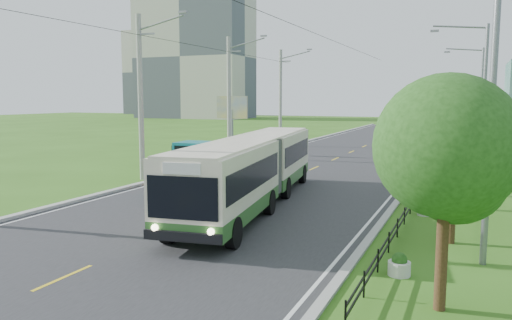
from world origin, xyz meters
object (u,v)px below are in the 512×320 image
Objects in this scene: pole_mid at (229,97)px; streetlight_far at (479,99)px; tree_second at (457,142)px; dump_truck at (208,163)px; pole_far at (281,97)px; billboard_right at (508,93)px; billboard_left at (232,111)px; planter_mid at (437,181)px; tree_front at (449,154)px; streetlight_near at (486,102)px; planter_far at (445,164)px; bus at (252,166)px; tree_fourth at (464,124)px; pole_near at (141,97)px; tree_back at (467,116)px; planter_near at (425,209)px; tree_fifth at (466,116)px; tree_third at (462,121)px; planter_front at (399,266)px; streetlight_mid at (481,100)px.

streetlight_far is (18.90, 7.00, -0.19)m from pole_mid.
tree_second is 13.28m from dump_truck.
billboard_right is (20.56, -13.00, 0.25)m from pole_far.
planter_mid is at bearing -28.92° from billboard_left.
tree_front reaches higher than tree_second.
dump_truck is at bearing -77.45° from pole_far.
billboard_left is at bearing 108.29° from dump_truck.
pole_mid is 1.10× the size of streetlight_near.
planter_far is (-1.26, 25.86, -3.43)m from tree_front.
bus is (-7.58, -17.23, 1.60)m from planter_far.
streetlight_near is 13.54× the size of planter_far.
streetlight_near reaches higher than bus.
tree_fourth is (0.00, 12.00, 0.07)m from tree_second.
pole_near is at bearing -90.00° from pole_mid.
tree_back reaches higher than planter_near.
pole_far is at bearing 120.42° from tree_second.
planter_mid is at bearing -101.56° from tree_fifth.
tree_front is 1.04× the size of tree_fourth.
pole_far is 1.67× the size of tree_third.
billboard_right reaches higher than tree_second.
planter_mid is (-2.04, 14.00, -4.62)m from streetlight_near.
tree_fifth is at bearing 86.75° from planter_front.
tree_second is at bearing 73.12° from planter_front.
billboard_right reaches higher than planter_front.
tree_third is at bearing -90.00° from tree_fourth.
tree_front is 6.00m from tree_second.
planter_front is at bearing -53.75° from pole_mid.
planter_mid is at bearing -121.66° from billboard_right.
dump_truck is (-3.45, 2.03, -0.30)m from bus.
pole_mid is at bearing 157.46° from planter_mid.
pole_far reaches higher than tree_fourth.
tree_front is at bearing -90.00° from tree_second.
streetlight_far is 8.18m from billboard_right.
tree_fourth is 12.00m from tree_back.
billboard_right is at bearing 67.36° from tree_fourth.
planter_far is (-1.26, 1.86, -3.57)m from tree_fifth.
tree_third reaches higher than planter_near.
planter_front is 14.17m from dump_truck.
planter_mid is 8.00m from planter_far.
pole_far is 9.17m from billboard_left.
pole_near reaches higher than tree_second.
tree_second is at bearing -24.98° from bus.
streetlight_mid is (0.79, -6.14, 1.05)m from tree_fifth.
streetlight_far is 25.12m from dump_truck.
billboard_right is (20.56, -1.00, 0.25)m from pole_mid.
tree_front is (18.12, -24.86, -1.37)m from pole_mid.
bus is at bearing -71.80° from pole_far.
pole_far is 25.85m from planter_mid.
pole_far is 1.37× the size of billboard_right.
tree_back is 5.48m from planter_far.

